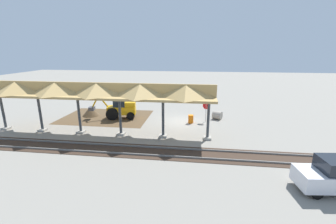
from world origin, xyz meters
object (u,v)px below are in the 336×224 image
object	(u,v)px
backhoe	(120,108)
concrete_pipe	(217,115)
stop_sign	(206,108)
traffic_barrel	(191,119)

from	to	relation	value
backhoe	concrete_pipe	bearing A→B (deg)	-174.46
stop_sign	concrete_pipe	size ratio (longest dim) A/B	1.71
backhoe	traffic_barrel	xyz separation A→B (m)	(-8.17, 0.74, -0.81)
concrete_pipe	traffic_barrel	bearing A→B (deg)	31.44
backhoe	concrete_pipe	distance (m)	11.22
concrete_pipe	stop_sign	bearing A→B (deg)	39.48
stop_sign	traffic_barrel	distance (m)	2.08
traffic_barrel	stop_sign	bearing A→B (deg)	-156.62
traffic_barrel	concrete_pipe	bearing A→B (deg)	-148.56
backhoe	traffic_barrel	world-z (taller)	backhoe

